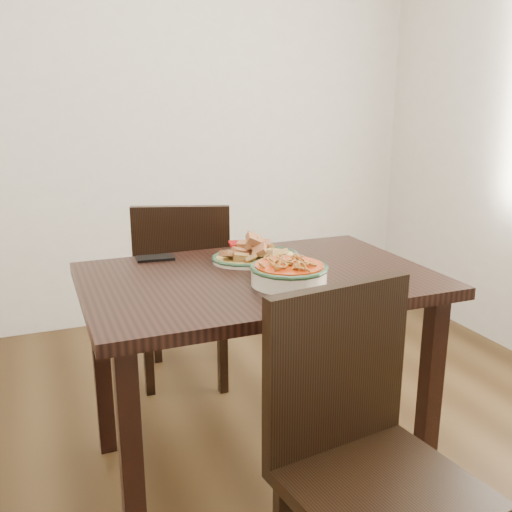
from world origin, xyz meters
name	(u,v)px	position (x,y,z in m)	size (l,w,h in m)	color
floor	(248,486)	(0.00, 0.00, 0.00)	(3.50, 3.50, 0.00)	#342310
wall_back	(137,104)	(0.00, 1.75, 1.30)	(3.50, 0.10, 2.60)	silver
dining_table	(258,302)	(0.08, 0.10, 0.65)	(1.17, 0.78, 0.75)	black
chair_far	(184,285)	(0.00, 0.82, 0.50)	(0.53, 0.53, 0.89)	black
chair_near	(361,447)	(0.08, -0.58, 0.50)	(0.47, 0.47, 0.89)	black
fish_plate	(256,249)	(0.14, 0.27, 0.79)	(0.33, 0.26, 0.11)	white
noodle_bowl	(289,271)	(0.13, -0.03, 0.79)	(0.25, 0.25, 0.08)	#F0E5CB
smartphone	(156,258)	(-0.21, 0.42, 0.76)	(0.14, 0.07, 0.01)	black
napkin	(242,244)	(0.17, 0.50, 0.76)	(0.10, 0.09, 0.01)	maroon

